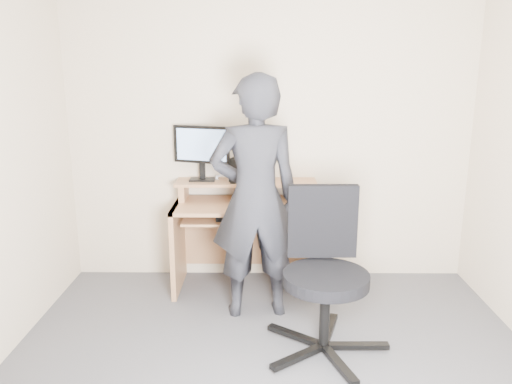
{
  "coord_description": "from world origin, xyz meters",
  "views": [
    {
      "loc": [
        -0.08,
        -2.56,
        1.86
      ],
      "look_at": [
        -0.11,
        1.05,
        0.95
      ],
      "focal_mm": 35.0,
      "sensor_mm": 36.0,
      "label": 1
    }
  ],
  "objects_px": {
    "desk": "(246,224)",
    "person": "(255,199)",
    "monitor": "(202,148)",
    "office_chair": "(324,266)"
  },
  "relations": [
    {
      "from": "desk",
      "to": "person",
      "type": "bearing_deg",
      "value": -81.29
    },
    {
      "from": "monitor",
      "to": "person",
      "type": "bearing_deg",
      "value": -36.77
    },
    {
      "from": "desk",
      "to": "person",
      "type": "xyz_separation_m",
      "value": [
        0.08,
        -0.53,
        0.36
      ]
    },
    {
      "from": "desk",
      "to": "monitor",
      "type": "bearing_deg",
      "value": 167.52
    },
    {
      "from": "person",
      "to": "desk",
      "type": "bearing_deg",
      "value": -89.28
    },
    {
      "from": "office_chair",
      "to": "person",
      "type": "distance_m",
      "value": 0.75
    },
    {
      "from": "monitor",
      "to": "office_chair",
      "type": "relative_size",
      "value": 0.45
    },
    {
      "from": "desk",
      "to": "person",
      "type": "relative_size",
      "value": 0.66
    },
    {
      "from": "desk",
      "to": "monitor",
      "type": "xyz_separation_m",
      "value": [
        -0.38,
        0.08,
        0.64
      ]
    },
    {
      "from": "office_chair",
      "to": "person",
      "type": "bearing_deg",
      "value": 133.12
    }
  ]
}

